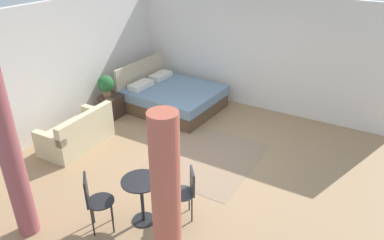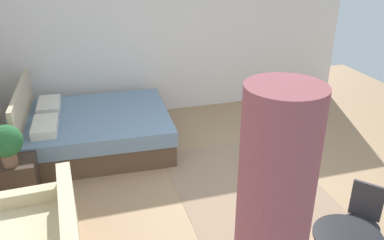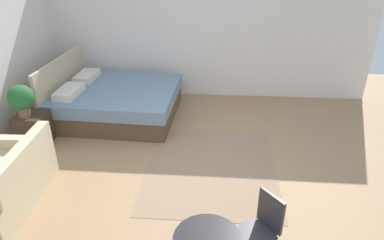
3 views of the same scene
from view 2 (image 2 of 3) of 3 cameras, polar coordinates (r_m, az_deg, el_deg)
ground_plane at (r=5.13m, az=6.96°, el=-10.57°), size 8.94×9.30×0.02m
wall_right at (r=7.19m, az=-1.90°, el=11.81°), size 0.12×6.30×2.68m
area_rug at (r=5.38m, az=7.38°, el=-8.61°), size 2.10×1.80×0.01m
bed at (r=6.20m, az=-13.59°, el=-1.33°), size 1.87×2.14×1.05m
nightstand at (r=5.35m, az=-23.32°, el=-7.64°), size 0.47×0.44×0.51m
potted_plant at (r=5.01m, az=-24.88°, el=-2.90°), size 0.37×0.37×0.50m
cafe_chair_near_couch at (r=4.26m, az=23.00°, el=-12.51°), size 0.52×0.52×0.82m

